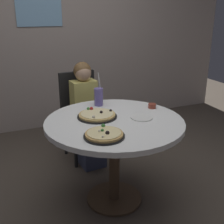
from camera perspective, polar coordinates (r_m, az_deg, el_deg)
ground_plane at (r=2.62m, az=0.44°, el=-17.08°), size 8.00×8.00×0.00m
wall_with_window at (r=3.98m, az=-11.31°, el=17.67°), size 5.20×0.14×2.90m
dining_table at (r=2.29m, az=0.49°, el=-4.16°), size 1.11×1.11×0.75m
chair_wooden at (r=3.14m, az=-6.31°, el=0.31°), size 0.43×0.43×0.95m
diner_child at (r=3.00m, az=-5.05°, el=-1.56°), size 0.28×0.42×1.08m
pizza_veggie at (r=2.31m, az=-3.03°, el=-0.63°), size 0.32×0.32×0.05m
pizza_cheese at (r=1.95m, az=-1.60°, el=-4.56°), size 0.29×0.29×0.05m
soda_cup at (r=2.58m, az=-2.72°, el=3.09°), size 0.08×0.08×0.31m
sauce_bowl at (r=2.54m, az=8.08°, el=1.24°), size 0.07×0.07×0.04m
plate_small at (r=2.30m, az=5.99°, el=-1.09°), size 0.18×0.18×0.01m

